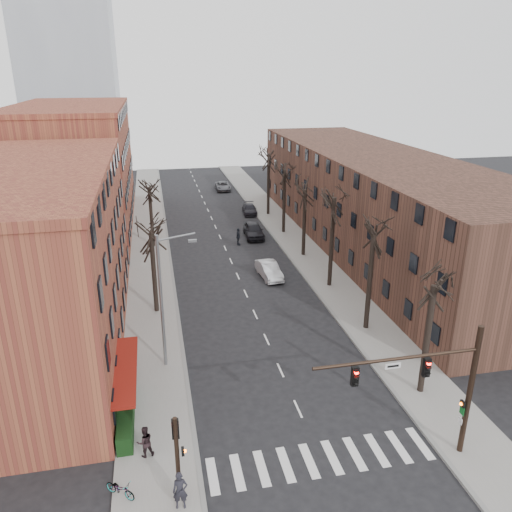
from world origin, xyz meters
TOP-DOWN VIEW (x-y plane):
  - ground at (0.00, 0.00)m, footprint 160.00×160.00m
  - sidewalk_left at (-8.00, 35.00)m, footprint 4.00×90.00m
  - sidewalk_right at (8.00, 35.00)m, footprint 4.00×90.00m
  - building_left_near at (-16.00, 15.00)m, footprint 12.00×26.00m
  - building_left_far at (-16.00, 44.00)m, footprint 12.00×28.00m
  - building_right at (16.00, 30.00)m, footprint 12.00×50.00m
  - office_tower at (-22.00, 95.00)m, footprint 18.00×18.00m
  - awning_left at (-9.40, 6.00)m, footprint 1.20×7.00m
  - hedge at (-9.50, 5.00)m, footprint 0.80×6.00m
  - tree_right_a at (7.60, 4.00)m, footprint 5.20×5.20m
  - tree_right_b at (7.60, 12.00)m, footprint 5.20×5.20m
  - tree_right_c at (7.60, 20.00)m, footprint 5.20×5.20m
  - tree_right_d at (7.60, 28.00)m, footprint 5.20×5.20m
  - tree_right_e at (7.60, 36.00)m, footprint 5.20×5.20m
  - tree_right_f at (7.60, 44.00)m, footprint 5.20×5.20m
  - tree_left_a at (-7.60, 18.00)m, footprint 5.20×5.20m
  - tree_left_b at (-7.60, 34.00)m, footprint 5.20×5.20m
  - signal_mast_arm at (5.45, -1.00)m, footprint 8.14×0.30m
  - signal_pole_left at (-6.99, -0.95)m, footprint 0.47×0.44m
  - streetlight at (-7.03, 10.00)m, footprint 2.45×0.22m
  - silver_sedan at (2.80, 23.11)m, footprint 1.91×4.51m
  - parked_car_near at (3.80, 35.13)m, footprint 2.26×5.07m
  - parked_car_mid at (5.30, 45.08)m, footprint 2.17×4.48m
  - parked_car_far at (3.80, 59.78)m, footprint 2.31×4.83m
  - pedestrian_a at (-6.98, -1.62)m, footprint 0.69×0.48m
  - pedestrian_b at (-8.48, 1.87)m, footprint 0.94×0.81m
  - pedestrian_crossing at (1.59, 32.75)m, footprint 0.82×1.22m
  - bicycle at (-9.60, -0.47)m, footprint 1.59×1.40m

SIDE VIEW (x-z plane):
  - ground at x=0.00m, z-range 0.00..0.00m
  - awning_left at x=-9.40m, z-range -0.07..0.07m
  - tree_right_a at x=7.60m, z-range -5.00..5.00m
  - tree_right_b at x=7.60m, z-range -5.40..5.40m
  - tree_right_c at x=7.60m, z-range -5.80..5.80m
  - tree_right_d at x=7.60m, z-range -5.00..5.00m
  - tree_right_e at x=7.60m, z-range -5.40..5.40m
  - tree_right_f at x=7.60m, z-range -5.80..5.80m
  - tree_left_a at x=-7.60m, z-range -4.75..4.75m
  - tree_left_b at x=-7.60m, z-range -4.75..4.75m
  - sidewalk_left at x=-8.00m, z-range 0.00..0.15m
  - sidewalk_right at x=8.00m, z-range 0.00..0.15m
  - bicycle at x=-9.60m, z-range 0.15..0.98m
  - parked_car_mid at x=5.30m, z-range 0.00..1.26m
  - hedge at x=-9.50m, z-range 0.15..1.15m
  - parked_car_far at x=3.80m, z-range 0.00..1.33m
  - silver_sedan at x=2.80m, z-range 0.00..1.45m
  - parked_car_near at x=3.80m, z-range 0.00..1.70m
  - pedestrian_crossing at x=1.59m, z-range 0.00..1.92m
  - pedestrian_b at x=-8.48m, z-range 0.15..1.84m
  - pedestrian_a at x=-6.98m, z-range 0.15..1.97m
  - signal_pole_left at x=-6.99m, z-range 0.41..4.81m
  - signal_mast_arm at x=5.45m, z-range 0.80..8.00m
  - building_right at x=16.00m, z-range 0.00..10.00m
  - streetlight at x=-7.03m, z-range 0.50..9.53m
  - building_left_near at x=-16.00m, z-range 0.00..12.00m
  - building_left_far at x=-16.00m, z-range 0.00..14.00m
  - office_tower at x=-22.00m, z-range 0.00..60.00m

